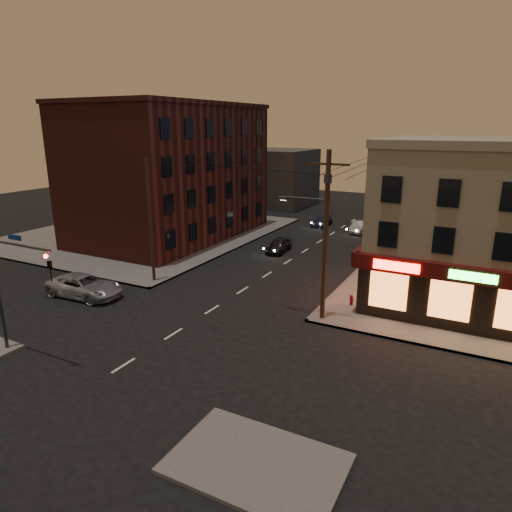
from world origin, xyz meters
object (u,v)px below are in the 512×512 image
Objects in this scene: suv_cross at (85,286)px; sedan_mid at (358,227)px; sedan_far at (322,221)px; sedan_near at (279,245)px; fire_hydrant at (351,299)px.

sedan_mid is at bearing -24.65° from suv_cross.
sedan_mid reaches higher than sedan_far.
sedan_near is 0.96× the size of sedan_far.
suv_cross is at bearing -102.79° from sedan_far.
sedan_near is 14.02m from fire_hydrant.
sedan_far is at bearing 158.42° from sedan_mid.
sedan_mid is 5.23× the size of fire_hydrant.
sedan_far is 5.56× the size of fire_hydrant.
sedan_far is at bearing 87.48° from sedan_near.
suv_cross is 1.45× the size of sedan_mid.
suv_cross is at bearing -158.33° from fire_hydrant.
sedan_near is 5.33× the size of fire_hydrant.
sedan_far is (6.67, 29.31, -0.18)m from suv_cross.
sedan_near is at bearing -116.82° from sedan_mid.
sedan_mid is (4.35, 11.32, -0.03)m from sedan_near.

